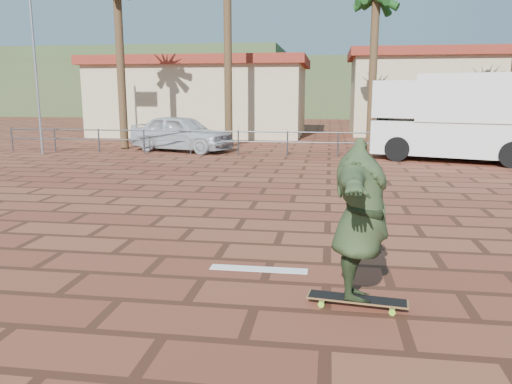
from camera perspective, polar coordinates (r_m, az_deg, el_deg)
ground at (r=8.46m, az=-3.28°, el=-5.81°), size 120.00×120.00×0.00m
paint_stripe at (r=7.22m, az=0.30°, el=-8.80°), size 1.40×0.22×0.01m
guardrail at (r=20.07m, az=3.62°, el=6.08°), size 24.06×0.06×1.00m
flagpole at (r=22.26m, az=-23.85°, el=15.89°), size 1.30×0.10×8.00m
palm_center at (r=23.81m, az=13.55°, el=20.33°), size 2.40×2.40×7.75m
building_west at (r=30.88m, az=-6.11°, el=10.82°), size 12.60×7.60×4.50m
building_east at (r=32.55m, az=19.96°, el=10.69°), size 10.60×6.60×5.00m
hill_front at (r=57.95m, az=6.85°, el=11.68°), size 70.00×18.00×6.00m
hill_back at (r=68.17m, az=-12.24°, el=12.28°), size 35.00×14.00×8.00m
longboard at (r=6.11m, az=11.47°, el=-11.96°), size 1.19×0.40×0.11m
skateboarder at (r=5.80m, az=11.84°, el=-3.19°), size 0.72×2.34×1.88m
campervan at (r=20.02m, az=22.62°, el=8.05°), size 6.58×4.37×3.16m
car_silver at (r=21.92m, az=-8.50°, el=6.68°), size 4.94×3.16×1.56m
car_white at (r=21.40m, az=19.56°, el=5.87°), size 4.52×2.13×1.43m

